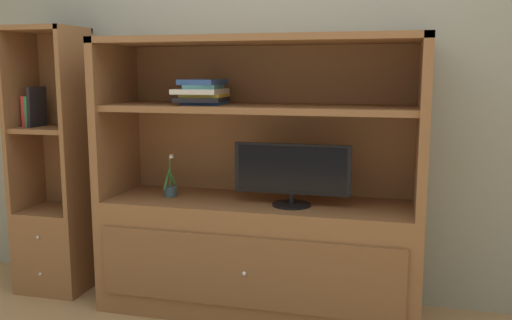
{
  "coord_description": "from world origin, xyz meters",
  "views": [
    {
      "loc": [
        0.77,
        -2.62,
        1.41
      ],
      "look_at": [
        0.0,
        0.35,
        0.92
      ],
      "focal_mm": 38.45,
      "sensor_mm": 36.0,
      "label": 1
    }
  ],
  "objects_px": {
    "potted_plant": "(171,188)",
    "upright_book_row": "(34,109)",
    "bookshelf_tall": "(56,204)",
    "tv_monitor": "(292,173)",
    "media_console": "(258,228)",
    "magazine_stack": "(203,92)"
  },
  "relations": [
    {
      "from": "bookshelf_tall",
      "to": "magazine_stack",
      "type": "bearing_deg",
      "value": -0.62
    },
    {
      "from": "potted_plant",
      "to": "magazine_stack",
      "type": "distance_m",
      "value": 0.62
    },
    {
      "from": "media_console",
      "to": "tv_monitor",
      "type": "distance_m",
      "value": 0.42
    },
    {
      "from": "tv_monitor",
      "to": "bookshelf_tall",
      "type": "relative_size",
      "value": 0.39
    },
    {
      "from": "media_console",
      "to": "upright_book_row",
      "type": "distance_m",
      "value": 1.62
    },
    {
      "from": "magazine_stack",
      "to": "bookshelf_tall",
      "type": "xyz_separation_m",
      "value": [
        -1.03,
        0.01,
        -0.73
      ]
    },
    {
      "from": "media_console",
      "to": "bookshelf_tall",
      "type": "xyz_separation_m",
      "value": [
        -1.36,
        0.0,
        0.06
      ]
    },
    {
      "from": "tv_monitor",
      "to": "potted_plant",
      "type": "height_order",
      "value": "tv_monitor"
    },
    {
      "from": "tv_monitor",
      "to": "magazine_stack",
      "type": "relative_size",
      "value": 1.82
    },
    {
      "from": "media_console",
      "to": "bookshelf_tall",
      "type": "bearing_deg",
      "value": 179.8
    },
    {
      "from": "upright_book_row",
      "to": "tv_monitor",
      "type": "bearing_deg",
      "value": -2.11
    },
    {
      "from": "potted_plant",
      "to": "upright_book_row",
      "type": "distance_m",
      "value": 1.04
    },
    {
      "from": "bookshelf_tall",
      "to": "upright_book_row",
      "type": "xyz_separation_m",
      "value": [
        -0.11,
        -0.01,
        0.61
      ]
    },
    {
      "from": "tv_monitor",
      "to": "upright_book_row",
      "type": "distance_m",
      "value": 1.72
    },
    {
      "from": "potted_plant",
      "to": "bookshelf_tall",
      "type": "xyz_separation_m",
      "value": [
        -0.82,
        0.03,
        -0.15
      ]
    },
    {
      "from": "magazine_stack",
      "to": "upright_book_row",
      "type": "relative_size",
      "value": 1.43
    },
    {
      "from": "media_console",
      "to": "tv_monitor",
      "type": "relative_size",
      "value": 2.82
    },
    {
      "from": "magazine_stack",
      "to": "media_console",
      "type": "bearing_deg",
      "value": 1.1
    },
    {
      "from": "potted_plant",
      "to": "tv_monitor",
      "type": "bearing_deg",
      "value": -3.65
    },
    {
      "from": "bookshelf_tall",
      "to": "tv_monitor",
      "type": "bearing_deg",
      "value": -2.67
    },
    {
      "from": "upright_book_row",
      "to": "bookshelf_tall",
      "type": "bearing_deg",
      "value": 5.54
    },
    {
      "from": "potted_plant",
      "to": "media_console",
      "type": "bearing_deg",
      "value": 2.14
    }
  ]
}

